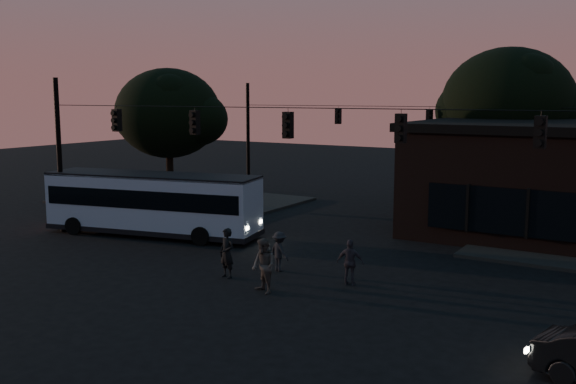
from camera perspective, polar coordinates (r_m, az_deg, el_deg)
The scene contains 11 objects.
ground at distance 21.96m, azimuth -5.51°, elevation -9.11°, with size 120.00×120.00×0.00m, color black.
sidewalk_far_left at distance 41.16m, azimuth -9.45°, elevation -0.73°, with size 14.00×10.00×0.15m, color black.
tree_behind at distance 39.65m, azimuth 18.97°, elevation 7.45°, with size 7.60×7.60×9.43m.
tree_left at distance 39.89m, azimuth -10.59°, elevation 6.88°, with size 6.40×6.40×8.30m.
signal_rig_near at distance 24.34m, azimuth 0.00°, elevation 3.37°, with size 26.24×0.30×7.50m.
signal_rig_far at distance 38.88m, azimuth 12.40°, elevation 4.77°, with size 26.24×0.30×7.50m.
bus at distance 31.28m, azimuth -11.98°, elevation -0.78°, with size 10.84×4.61×2.97m.
pedestrian_a at distance 23.75m, azimuth -5.45°, elevation -5.43°, with size 0.67×0.44×1.85m, color black.
pedestrian_b at distance 21.86m, azimuth -2.19°, elevation -6.59°, with size 0.91×0.71×1.88m, color #3D3937.
pedestrian_c at distance 22.85m, azimuth 5.56°, elevation -6.25°, with size 0.97×0.40×1.65m, color #2D2A33.
pedestrian_d at distance 24.56m, azimuth -0.75°, elevation -5.30°, with size 0.99×0.57×1.53m, color black.
Camera 1 is at (12.60, -16.70, 6.67)m, focal length 40.00 mm.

